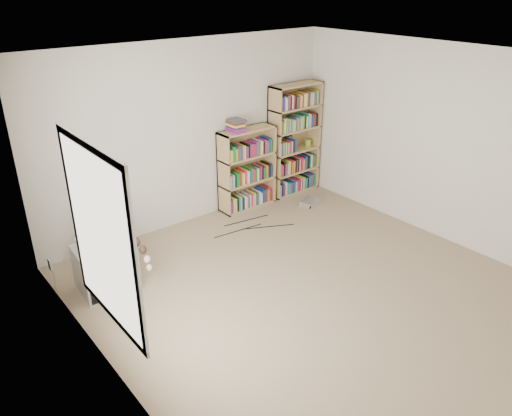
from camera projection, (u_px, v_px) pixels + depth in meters
floor at (318, 295)px, 5.52m from camera, size 4.50×5.00×0.01m
wall_back at (191, 134)px, 6.75m from camera, size 4.50×0.02×2.50m
wall_left at (114, 266)px, 3.71m from camera, size 0.02×5.00×2.50m
wall_right at (450, 147)px, 6.26m from camera, size 0.02×5.00×2.50m
ceiling at (333, 63)px, 4.45m from camera, size 4.50×5.00×0.02m
window at (101, 238)px, 3.79m from camera, size 0.02×1.22×1.52m
crt_tv at (105, 268)px, 5.55m from camera, size 0.63×0.58×0.52m
cat at (111, 240)px, 5.39m from camera, size 0.69×0.52×0.57m
bookcase_tall at (293, 142)px, 7.83m from camera, size 0.87×0.30×1.74m
bookcase_short at (246, 172)px, 7.41m from camera, size 0.88×0.30×1.21m
book_stack at (236, 125)px, 6.98m from camera, size 0.20×0.26×0.17m
green_mug at (308, 143)px, 8.01m from camera, size 0.10×0.10×0.11m
framed_print at (288, 142)px, 7.87m from camera, size 0.16×0.05×0.21m
dvd_player at (310, 202)px, 7.67m from camera, size 0.37×0.31×0.07m
wall_outlet at (50, 265)px, 5.49m from camera, size 0.01×0.08×0.13m
floor_cables at (242, 229)px, 6.94m from camera, size 1.20×0.70×0.01m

